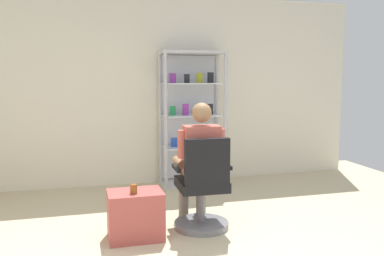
{
  "coord_description": "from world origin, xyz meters",
  "views": [
    {
      "loc": [
        -1.12,
        -2.92,
        1.55
      ],
      "look_at": [
        0.02,
        1.3,
        1.0
      ],
      "focal_mm": 38.52,
      "sensor_mm": 36.0,
      "label": 1
    }
  ],
  "objects_px": {
    "storage_crate": "(135,215)",
    "tea_glass": "(134,189)",
    "office_chair": "(203,192)",
    "display_cabinet_main": "(191,118)",
    "seated_shopkeeper": "(199,158)"
  },
  "relations": [
    {
      "from": "display_cabinet_main",
      "to": "tea_glass",
      "type": "xyz_separation_m",
      "value": [
        -1.07,
        -1.93,
        -0.46
      ]
    },
    {
      "from": "display_cabinet_main",
      "to": "storage_crate",
      "type": "distance_m",
      "value": 2.27
    },
    {
      "from": "storage_crate",
      "to": "tea_glass",
      "type": "distance_m",
      "value": 0.28
    },
    {
      "from": "display_cabinet_main",
      "to": "tea_glass",
      "type": "distance_m",
      "value": 2.26
    },
    {
      "from": "display_cabinet_main",
      "to": "seated_shopkeeper",
      "type": "bearing_deg",
      "value": -102.25
    },
    {
      "from": "office_chair",
      "to": "storage_crate",
      "type": "height_order",
      "value": "office_chair"
    },
    {
      "from": "seated_shopkeeper",
      "to": "tea_glass",
      "type": "bearing_deg",
      "value": -158.68
    },
    {
      "from": "seated_shopkeeper",
      "to": "storage_crate",
      "type": "relative_size",
      "value": 2.5
    },
    {
      "from": "office_chair",
      "to": "tea_glass",
      "type": "height_order",
      "value": "office_chair"
    },
    {
      "from": "display_cabinet_main",
      "to": "seated_shopkeeper",
      "type": "distance_m",
      "value": 1.71
    },
    {
      "from": "seated_shopkeeper",
      "to": "display_cabinet_main",
      "type": "bearing_deg",
      "value": 77.75
    },
    {
      "from": "storage_crate",
      "to": "tea_glass",
      "type": "bearing_deg",
      "value": -107.54
    },
    {
      "from": "storage_crate",
      "to": "office_chair",
      "type": "bearing_deg",
      "value": 4.3
    },
    {
      "from": "storage_crate",
      "to": "display_cabinet_main",
      "type": "bearing_deg",
      "value": 60.62
    },
    {
      "from": "office_chair",
      "to": "tea_glass",
      "type": "xyz_separation_m",
      "value": [
        -0.71,
        -0.11,
        0.11
      ]
    }
  ]
}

